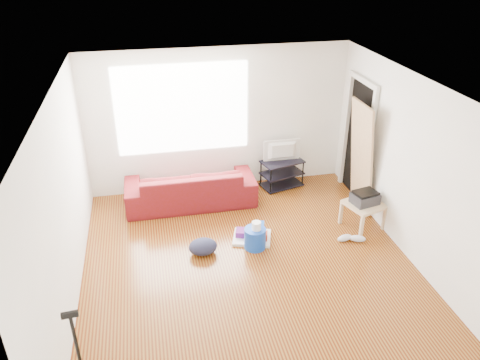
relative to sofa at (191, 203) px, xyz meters
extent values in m
cube|color=#521908|center=(0.59, -1.95, 0.00)|extent=(4.50, 5.00, 0.01)
cube|color=silver|center=(0.59, -1.95, 2.50)|extent=(4.50, 5.00, 0.01)
cube|color=silver|center=(0.59, 0.55, 1.25)|extent=(4.50, 0.01, 2.50)
cube|color=silver|center=(0.59, -4.45, 1.25)|extent=(4.50, 0.01, 2.50)
cube|color=silver|center=(-1.66, -1.95, 1.25)|extent=(0.01, 5.00, 2.50)
cube|color=silver|center=(2.84, -1.95, 1.25)|extent=(0.01, 5.00, 2.50)
cube|color=white|center=(-0.01, 0.53, 1.50)|extent=(2.20, 0.01, 1.50)
cube|color=silver|center=(2.80, -0.70, 1.00)|extent=(0.06, 0.08, 2.00)
cube|color=silver|center=(2.80, 0.20, 1.00)|extent=(0.06, 0.08, 2.00)
cube|color=silver|center=(2.80, -0.25, 2.04)|extent=(0.06, 0.98, 0.08)
cube|color=black|center=(2.83, -0.25, 1.00)|extent=(0.01, 0.86, 1.98)
imported|color=#570F0A|center=(0.00, 0.00, 0.00)|extent=(2.16, 0.84, 0.63)
cube|color=black|center=(1.68, 0.27, 0.03)|extent=(0.81, 0.59, 0.03)
cube|color=black|center=(1.68, 0.27, 0.26)|extent=(0.81, 0.59, 0.03)
cube|color=black|center=(1.68, 0.27, 0.49)|extent=(0.81, 0.59, 0.03)
cylinder|color=black|center=(1.40, 0.01, 0.25)|extent=(0.02, 0.02, 0.50)
cylinder|color=black|center=(1.31, 0.36, 0.25)|extent=(0.02, 0.02, 0.50)
cylinder|color=black|center=(2.05, 0.18, 0.25)|extent=(0.02, 0.02, 0.50)
cylinder|color=black|center=(1.96, 0.53, 0.25)|extent=(0.02, 0.02, 0.50)
imported|color=black|center=(1.68, 0.27, 0.69)|extent=(0.66, 0.09, 0.38)
cube|color=tan|center=(2.54, -1.27, 0.40)|extent=(0.65, 0.65, 0.05)
cube|color=tan|center=(2.39, -1.56, 0.19)|extent=(0.05, 0.05, 0.37)
cube|color=tan|center=(2.24, -1.12, 0.19)|extent=(0.05, 0.05, 0.37)
cube|color=tan|center=(2.83, -1.42, 0.19)|extent=(0.05, 0.05, 0.37)
cube|color=tan|center=(2.69, -0.98, 0.19)|extent=(0.05, 0.05, 0.37)
cube|color=#242327|center=(2.54, -1.27, 0.50)|extent=(0.44, 0.37, 0.16)
cube|color=black|center=(2.54, -1.27, 0.60)|extent=(0.39, 0.33, 0.04)
cylinder|color=#1141B9|center=(0.77, -1.47, 0.00)|extent=(0.40, 0.40, 0.32)
cylinder|color=white|center=(0.78, -1.48, 0.22)|extent=(0.13, 0.13, 0.12)
cube|color=white|center=(0.77, -1.26, 0.02)|extent=(0.66, 0.59, 0.04)
cube|color=#A22E18|center=(0.88, -1.35, 0.10)|extent=(0.23, 0.19, 0.11)
cube|color=#651B70|center=(0.66, -1.20, 0.09)|extent=(0.29, 0.24, 0.09)
cube|color=#1241A1|center=(0.91, -1.15, 0.12)|extent=(0.19, 0.17, 0.16)
ellipsoid|color=black|center=(0.00, -1.46, 0.00)|extent=(0.42, 0.34, 0.22)
ellipsoid|color=silver|center=(2.12, -1.59, 0.05)|extent=(0.26, 0.16, 0.10)
ellipsoid|color=silver|center=(2.30, -1.65, 0.05)|extent=(0.27, 0.19, 0.10)
cylinder|color=black|center=(-1.41, -3.69, 0.81)|extent=(0.03, 0.03, 0.68)
cube|color=black|center=(-1.41, -3.69, 1.18)|extent=(0.15, 0.05, 0.05)
cube|color=#9C7552|center=(2.72, -0.65, 0.00)|extent=(0.23, 0.73, 1.81)
camera|label=1|loc=(-0.60, -6.93, 4.07)|focal=35.00mm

